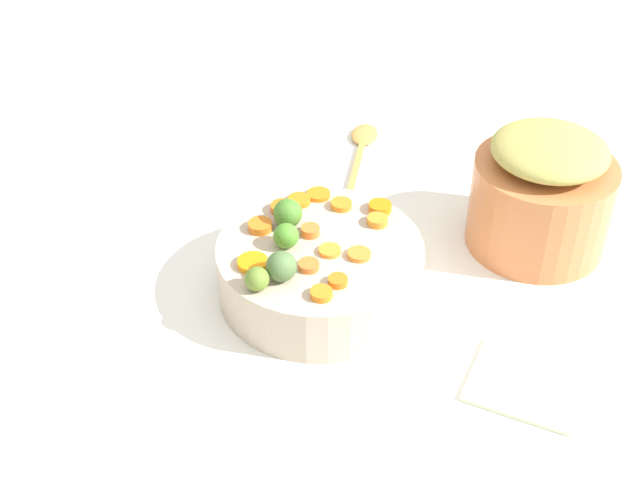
# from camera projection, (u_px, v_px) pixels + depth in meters

# --- Properties ---
(tabletop) EXTENTS (2.40, 2.40, 0.02)m
(tabletop) POSITION_uv_depth(u_px,v_px,m) (344.00, 280.00, 1.23)
(tabletop) COLOR white
(tabletop) RESTS_ON ground
(serving_bowl_carrots) EXTENTS (0.28, 0.28, 0.08)m
(serving_bowl_carrots) POSITION_uv_depth(u_px,v_px,m) (320.00, 269.00, 1.17)
(serving_bowl_carrots) COLOR #B9A892
(serving_bowl_carrots) RESTS_ON tabletop
(metal_pot) EXTENTS (0.20, 0.20, 0.14)m
(metal_pot) POSITION_uv_depth(u_px,v_px,m) (540.00, 204.00, 1.24)
(metal_pot) COLOR #C77342
(metal_pot) RESTS_ON tabletop
(stuffing_mound) EXTENTS (0.16, 0.16, 0.05)m
(stuffing_mound) POSITION_uv_depth(u_px,v_px,m) (550.00, 150.00, 1.18)
(stuffing_mound) COLOR tan
(stuffing_mound) RESTS_ON metal_pot
(carrot_slice_0) EXTENTS (0.03, 0.03, 0.01)m
(carrot_slice_0) POSITION_uv_depth(u_px,v_px,m) (310.00, 231.00, 1.16)
(carrot_slice_0) COLOR orange
(carrot_slice_0) RESTS_ON serving_bowl_carrots
(carrot_slice_1) EXTENTS (0.04, 0.04, 0.01)m
(carrot_slice_1) POSITION_uv_depth(u_px,v_px,m) (339.00, 205.00, 1.21)
(carrot_slice_1) COLOR orange
(carrot_slice_1) RESTS_ON serving_bowl_carrots
(carrot_slice_2) EXTENTS (0.04, 0.04, 0.01)m
(carrot_slice_2) POSITION_uv_depth(u_px,v_px,m) (299.00, 200.00, 1.22)
(carrot_slice_2) COLOR orange
(carrot_slice_2) RESTS_ON serving_bowl_carrots
(carrot_slice_3) EXTENTS (0.04, 0.04, 0.01)m
(carrot_slice_3) POSITION_uv_depth(u_px,v_px,m) (260.00, 226.00, 1.17)
(carrot_slice_3) COLOR orange
(carrot_slice_3) RESTS_ON serving_bowl_carrots
(carrot_slice_4) EXTENTS (0.03, 0.03, 0.01)m
(carrot_slice_4) POSITION_uv_depth(u_px,v_px,m) (321.00, 294.00, 1.06)
(carrot_slice_4) COLOR orange
(carrot_slice_4) RESTS_ON serving_bowl_carrots
(carrot_slice_5) EXTENTS (0.03, 0.03, 0.01)m
(carrot_slice_5) POSITION_uv_depth(u_px,v_px,m) (309.00, 265.00, 1.10)
(carrot_slice_5) COLOR orange
(carrot_slice_5) RESTS_ON serving_bowl_carrots
(carrot_slice_6) EXTENTS (0.04, 0.04, 0.01)m
(carrot_slice_6) POSITION_uv_depth(u_px,v_px,m) (330.00, 251.00, 1.13)
(carrot_slice_6) COLOR orange
(carrot_slice_6) RESTS_ON serving_bowl_carrots
(carrot_slice_7) EXTENTS (0.04, 0.04, 0.01)m
(carrot_slice_7) POSITION_uv_depth(u_px,v_px,m) (359.00, 254.00, 1.12)
(carrot_slice_7) COLOR orange
(carrot_slice_7) RESTS_ON serving_bowl_carrots
(carrot_slice_8) EXTENTS (0.04, 0.04, 0.01)m
(carrot_slice_8) POSITION_uv_depth(u_px,v_px,m) (377.00, 220.00, 1.18)
(carrot_slice_8) COLOR orange
(carrot_slice_8) RESTS_ON serving_bowl_carrots
(carrot_slice_9) EXTENTS (0.05, 0.05, 0.01)m
(carrot_slice_9) POSITION_uv_depth(u_px,v_px,m) (319.00, 194.00, 1.23)
(carrot_slice_9) COLOR orange
(carrot_slice_9) RESTS_ON serving_bowl_carrots
(carrot_slice_10) EXTENTS (0.03, 0.03, 0.01)m
(carrot_slice_10) POSITION_uv_depth(u_px,v_px,m) (338.00, 281.00, 1.08)
(carrot_slice_10) COLOR orange
(carrot_slice_10) RESTS_ON serving_bowl_carrots
(carrot_slice_11) EXTENTS (0.05, 0.05, 0.01)m
(carrot_slice_11) POSITION_uv_depth(u_px,v_px,m) (253.00, 263.00, 1.11)
(carrot_slice_11) COLOR orange
(carrot_slice_11) RESTS_ON serving_bowl_carrots
(carrot_slice_12) EXTENTS (0.04, 0.04, 0.01)m
(carrot_slice_12) POSITION_uv_depth(u_px,v_px,m) (282.00, 208.00, 1.20)
(carrot_slice_12) COLOR orange
(carrot_slice_12) RESTS_ON serving_bowl_carrots
(carrot_slice_13) EXTENTS (0.03, 0.03, 0.01)m
(carrot_slice_13) POSITION_uv_depth(u_px,v_px,m) (380.00, 207.00, 1.20)
(carrot_slice_13) COLOR orange
(carrot_slice_13) RESTS_ON serving_bowl_carrots
(brussels_sprout_0) EXTENTS (0.04, 0.04, 0.04)m
(brussels_sprout_0) POSITION_uv_depth(u_px,v_px,m) (288.00, 213.00, 1.17)
(brussels_sprout_0) COLOR #447B2A
(brussels_sprout_0) RESTS_ON serving_bowl_carrots
(brussels_sprout_1) EXTENTS (0.03, 0.03, 0.03)m
(brussels_sprout_1) POSITION_uv_depth(u_px,v_px,m) (286.00, 236.00, 1.13)
(brussels_sprout_1) COLOR #498729
(brussels_sprout_1) RESTS_ON serving_bowl_carrots
(brussels_sprout_2) EXTENTS (0.04, 0.04, 0.04)m
(brussels_sprout_2) POSITION_uv_depth(u_px,v_px,m) (281.00, 266.00, 1.08)
(brussels_sprout_2) COLOR #4D6E3C
(brussels_sprout_2) RESTS_ON serving_bowl_carrots
(brussels_sprout_3) EXTENTS (0.03, 0.03, 0.03)m
(brussels_sprout_3) POSITION_uv_depth(u_px,v_px,m) (257.00, 279.00, 1.06)
(brussels_sprout_3) COLOR olive
(brussels_sprout_3) RESTS_ON serving_bowl_carrots
(wooden_spoon) EXTENTS (0.10, 0.29, 0.01)m
(wooden_spoon) POSITION_uv_depth(u_px,v_px,m) (361.00, 148.00, 1.48)
(wooden_spoon) COLOR #BB8D45
(wooden_spoon) RESTS_ON tabletop
(dish_towel) EXTENTS (0.17, 0.16, 0.01)m
(dish_towel) POSITION_uv_depth(u_px,v_px,m) (526.00, 385.00, 1.05)
(dish_towel) COLOR beige
(dish_towel) RESTS_ON tabletop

